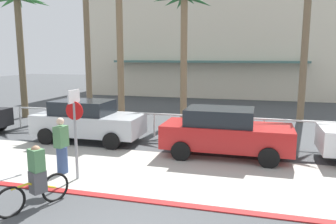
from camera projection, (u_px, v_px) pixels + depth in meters
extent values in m
plane|color=#424447|center=(211.00, 132.00, 15.36)|extent=(80.00, 80.00, 0.00)
cube|color=#ADAAA0|center=(184.00, 175.00, 9.84)|extent=(44.00, 4.00, 0.02)
cube|color=maroon|center=(166.00, 203.00, 7.94)|extent=(44.00, 0.24, 0.03)
cube|color=beige|center=(216.00, 46.00, 31.77)|extent=(21.86, 10.92, 8.79)
cube|color=#47706B|center=(206.00, 62.00, 26.34)|extent=(15.30, 1.20, 0.16)
cylinder|color=white|center=(207.00, 116.00, 13.77)|extent=(18.27, 0.08, 0.08)
cylinder|color=white|center=(20.00, 118.00, 16.22)|extent=(0.08, 0.08, 1.00)
cylinder|color=white|center=(61.00, 120.00, 15.63)|extent=(0.08, 0.08, 1.00)
cylinder|color=white|center=(106.00, 123.00, 15.04)|extent=(0.08, 0.08, 1.00)
cylinder|color=white|center=(154.00, 125.00, 14.44)|extent=(0.08, 0.08, 1.00)
cylinder|color=white|center=(207.00, 128.00, 13.85)|extent=(0.08, 0.08, 1.00)
cylinder|color=white|center=(264.00, 132.00, 13.26)|extent=(0.08, 0.08, 1.00)
cylinder|color=white|center=(326.00, 135.00, 12.67)|extent=(0.08, 0.08, 1.00)
cylinder|color=gray|center=(76.00, 142.00, 9.34)|extent=(0.08, 0.08, 2.20)
cube|color=white|center=(74.00, 96.00, 9.12)|extent=(0.04, 0.56, 0.36)
cylinder|color=red|center=(74.00, 111.00, 9.19)|extent=(0.52, 0.03, 0.52)
cylinder|color=brown|center=(21.00, 58.00, 18.50)|extent=(0.36, 0.36, 6.65)
cone|color=#387F3D|center=(31.00, 0.00, 17.75)|extent=(1.88, 0.32, 0.76)
cone|color=#387F3D|center=(34.00, 1.00, 18.33)|extent=(1.56, 1.38, 0.74)
cone|color=#387F3D|center=(27.00, 1.00, 18.59)|extent=(0.57, 1.48, 0.59)
cone|color=#387F3D|center=(20.00, 2.00, 18.77)|extent=(1.14, 1.66, 0.74)
cone|color=#387F3D|center=(8.00, 2.00, 18.49)|extent=(1.84, 0.93, 0.80)
cone|color=#387F3D|center=(0.00, 0.00, 17.91)|extent=(1.90, 0.95, 0.78)
cylinder|color=#756047|center=(87.00, 44.00, 20.57)|extent=(0.36, 0.36, 8.31)
cylinder|color=#846B4C|center=(120.00, 53.00, 18.09)|extent=(0.36, 0.36, 7.25)
cylinder|color=#846B4C|center=(184.00, 59.00, 17.71)|extent=(0.36, 0.36, 6.56)
cone|color=#235B2D|center=(198.00, 1.00, 17.54)|extent=(1.53, 1.36, 0.78)
cone|color=#235B2D|center=(189.00, 0.00, 17.83)|extent=(0.57, 1.52, 0.58)
cone|color=#235B2D|center=(180.00, 2.00, 17.86)|extent=(1.02, 1.45, 0.83)
cone|color=#235B2D|center=(174.00, 1.00, 17.56)|extent=(1.39, 0.77, 0.75)
cylinder|color=#756047|center=(306.00, 34.00, 16.96)|extent=(0.36, 0.36, 9.15)
cylinder|color=black|center=(0.00, 124.00, 15.64)|extent=(0.66, 0.22, 0.66)
cube|color=#B2B7BC|center=(89.00, 124.00, 13.60)|extent=(4.40, 1.80, 0.80)
cube|color=#1E2328|center=(83.00, 107.00, 13.55)|extent=(2.29, 1.58, 0.56)
cylinder|color=black|center=(130.00, 131.00, 14.16)|extent=(0.66, 0.22, 0.66)
cylinder|color=black|center=(112.00, 141.00, 12.45)|extent=(0.66, 0.22, 0.66)
cylinder|color=black|center=(71.00, 127.00, 14.89)|extent=(0.66, 0.22, 0.66)
cylinder|color=black|center=(46.00, 136.00, 13.18)|extent=(0.66, 0.22, 0.66)
cube|color=red|center=(226.00, 136.00, 11.57)|extent=(4.40, 1.80, 0.80)
cube|color=#1E2328|center=(220.00, 116.00, 11.52)|extent=(2.29, 1.58, 0.56)
cylinder|color=black|center=(268.00, 143.00, 12.13)|extent=(0.66, 0.22, 0.66)
cylinder|color=black|center=(269.00, 158.00, 10.42)|extent=(0.66, 0.22, 0.66)
cylinder|color=black|center=(192.00, 138.00, 12.86)|extent=(0.66, 0.22, 0.66)
cylinder|color=black|center=(181.00, 151.00, 11.15)|extent=(0.66, 0.22, 0.66)
torus|color=black|center=(10.00, 203.00, 7.25)|extent=(0.36, 0.68, 0.72)
torus|color=black|center=(55.00, 188.00, 8.07)|extent=(0.36, 0.68, 0.72)
cylinder|color=gold|center=(42.00, 186.00, 7.80)|extent=(0.34, 0.65, 0.35)
cylinder|color=gold|center=(20.00, 187.00, 7.38)|extent=(0.21, 0.37, 0.07)
cylinder|color=gold|center=(38.00, 184.00, 7.71)|extent=(0.05, 0.05, 0.44)
cylinder|color=silver|center=(10.00, 178.00, 7.19)|extent=(0.25, 0.47, 0.04)
cube|color=#4C4C51|center=(38.00, 182.00, 7.70)|extent=(0.39, 0.41, 0.52)
cube|color=#4C7F51|center=(36.00, 160.00, 7.62)|extent=(0.42, 0.38, 0.52)
sphere|color=#9E7556|center=(36.00, 150.00, 7.58)|extent=(0.22, 0.22, 0.22)
cylinder|color=#384C7A|center=(62.00, 160.00, 9.95)|extent=(0.35, 0.35, 0.81)
cube|color=#4C7F51|center=(61.00, 137.00, 9.83)|extent=(0.30, 0.42, 0.63)
sphere|color=beige|center=(60.00, 121.00, 9.75)|extent=(0.22, 0.22, 0.22)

